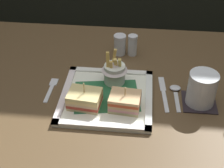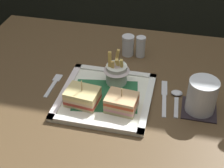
{
  "view_description": "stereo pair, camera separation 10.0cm",
  "coord_description": "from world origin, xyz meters",
  "px_view_note": "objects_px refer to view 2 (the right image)",
  "views": [
    {
      "loc": [
        0.07,
        -0.82,
        1.43
      ],
      "look_at": [
        -0.01,
        -0.02,
        0.82
      ],
      "focal_mm": 53.42,
      "sensor_mm": 36.0,
      "label": 1
    },
    {
      "loc": [
        0.17,
        -0.8,
        1.43
      ],
      "look_at": [
        -0.01,
        -0.02,
        0.82
      ],
      "focal_mm": 53.42,
      "sensor_mm": 36.0,
      "label": 2
    }
  ],
  "objects_px": {
    "square_plate": "(106,96)",
    "spoon": "(177,96)",
    "salt_shaker": "(128,47)",
    "knife": "(164,96)",
    "fork": "(54,84)",
    "dining_table": "(118,117)",
    "water_glass": "(202,97)",
    "sandwich_half_left": "(82,97)",
    "fries_cup": "(116,71)",
    "sandwich_half_right": "(122,102)",
    "pepper_shaker": "(141,48)"
  },
  "relations": [
    {
      "from": "salt_shaker",
      "to": "square_plate",
      "type": "bearing_deg",
      "value": -94.03
    },
    {
      "from": "fork",
      "to": "knife",
      "type": "relative_size",
      "value": 0.7
    },
    {
      "from": "fork",
      "to": "knife",
      "type": "xyz_separation_m",
      "value": [
        0.35,
        0.02,
        0.0
      ]
    },
    {
      "from": "dining_table",
      "to": "square_plate",
      "type": "distance_m",
      "value": 0.13
    },
    {
      "from": "fries_cup",
      "to": "dining_table",
      "type": "bearing_deg",
      "value": -67.56
    },
    {
      "from": "knife",
      "to": "fries_cup",
      "type": "bearing_deg",
      "value": 170.74
    },
    {
      "from": "sandwich_half_left",
      "to": "spoon",
      "type": "xyz_separation_m",
      "value": [
        0.27,
        0.1,
        -0.03
      ]
    },
    {
      "from": "square_plate",
      "to": "fork",
      "type": "relative_size",
      "value": 2.27
    },
    {
      "from": "fork",
      "to": "pepper_shaker",
      "type": "distance_m",
      "value": 0.34
    },
    {
      "from": "square_plate",
      "to": "sandwich_half_right",
      "type": "relative_size",
      "value": 2.96
    },
    {
      "from": "square_plate",
      "to": "fork",
      "type": "xyz_separation_m",
      "value": [
        -0.18,
        0.03,
        -0.0
      ]
    },
    {
      "from": "water_glass",
      "to": "knife",
      "type": "relative_size",
      "value": 0.58
    },
    {
      "from": "water_glass",
      "to": "pepper_shaker",
      "type": "distance_m",
      "value": 0.33
    },
    {
      "from": "fries_cup",
      "to": "sandwich_half_left",
      "type": "bearing_deg",
      "value": -122.25
    },
    {
      "from": "sandwich_half_right",
      "to": "fork",
      "type": "height_order",
      "value": "sandwich_half_right"
    },
    {
      "from": "dining_table",
      "to": "fork",
      "type": "xyz_separation_m",
      "value": [
        -0.21,
        -0.01,
        0.12
      ]
    },
    {
      "from": "knife",
      "to": "square_plate",
      "type": "bearing_deg",
      "value": -164.83
    },
    {
      "from": "water_glass",
      "to": "fork",
      "type": "relative_size",
      "value": 0.83
    },
    {
      "from": "sandwich_half_right",
      "to": "water_glass",
      "type": "distance_m",
      "value": 0.23
    },
    {
      "from": "square_plate",
      "to": "pepper_shaker",
      "type": "relative_size",
      "value": 3.57
    },
    {
      "from": "knife",
      "to": "water_glass",
      "type": "bearing_deg",
      "value": -19.85
    },
    {
      "from": "sandwich_half_right",
      "to": "water_glass",
      "type": "xyz_separation_m",
      "value": [
        0.22,
        0.06,
        0.01
      ]
    },
    {
      "from": "dining_table",
      "to": "salt_shaker",
      "type": "distance_m",
      "value": 0.26
    },
    {
      "from": "dining_table",
      "to": "spoon",
      "type": "distance_m",
      "value": 0.22
    },
    {
      "from": "water_glass",
      "to": "knife",
      "type": "height_order",
      "value": "water_glass"
    },
    {
      "from": "square_plate",
      "to": "fries_cup",
      "type": "bearing_deg",
      "value": 76.73
    },
    {
      "from": "sandwich_half_right",
      "to": "salt_shaker",
      "type": "xyz_separation_m",
      "value": [
        -0.04,
        0.31,
        -0.0
      ]
    },
    {
      "from": "sandwich_half_right",
      "to": "spoon",
      "type": "distance_m",
      "value": 0.18
    },
    {
      "from": "dining_table",
      "to": "water_glass",
      "type": "distance_m",
      "value": 0.3
    },
    {
      "from": "spoon",
      "to": "pepper_shaker",
      "type": "distance_m",
      "value": 0.26
    },
    {
      "from": "fries_cup",
      "to": "spoon",
      "type": "xyz_separation_m",
      "value": [
        0.19,
        -0.02,
        -0.05
      ]
    },
    {
      "from": "fries_cup",
      "to": "fork",
      "type": "xyz_separation_m",
      "value": [
        -0.2,
        -0.04,
        -0.05
      ]
    },
    {
      "from": "sandwich_half_right",
      "to": "pepper_shaker",
      "type": "height_order",
      "value": "sandwich_half_right"
    },
    {
      "from": "sandwich_half_right",
      "to": "spoon",
      "type": "height_order",
      "value": "sandwich_half_right"
    },
    {
      "from": "spoon",
      "to": "salt_shaker",
      "type": "bearing_deg",
      "value": 132.72
    },
    {
      "from": "sandwich_half_left",
      "to": "water_glass",
      "type": "relative_size",
      "value": 1.0
    },
    {
      "from": "sandwich_half_left",
      "to": "fork",
      "type": "xyz_separation_m",
      "value": [
        -0.12,
        0.08,
        -0.03
      ]
    },
    {
      "from": "sandwich_half_left",
      "to": "sandwich_half_right",
      "type": "height_order",
      "value": "sandwich_half_left"
    },
    {
      "from": "fork",
      "to": "salt_shaker",
      "type": "xyz_separation_m",
      "value": [
        0.2,
        0.23,
        0.03
      ]
    },
    {
      "from": "square_plate",
      "to": "spoon",
      "type": "bearing_deg",
      "value": 13.62
    },
    {
      "from": "water_glass",
      "to": "spoon",
      "type": "height_order",
      "value": "water_glass"
    },
    {
      "from": "salt_shaker",
      "to": "dining_table",
      "type": "bearing_deg",
      "value": -87.28
    },
    {
      "from": "sandwich_half_left",
      "to": "fries_cup",
      "type": "xyz_separation_m",
      "value": [
        0.08,
        0.12,
        0.02
      ]
    },
    {
      "from": "dining_table",
      "to": "salt_shaker",
      "type": "xyz_separation_m",
      "value": [
        -0.01,
        0.21,
        0.15
      ]
    },
    {
      "from": "dining_table",
      "to": "square_plate",
      "type": "relative_size",
      "value": 4.16
    },
    {
      "from": "dining_table",
      "to": "fries_cup",
      "type": "bearing_deg",
      "value": 112.44
    },
    {
      "from": "knife",
      "to": "sandwich_half_right",
      "type": "bearing_deg",
      "value": -140.75
    },
    {
      "from": "sandwich_half_right",
      "to": "dining_table",
      "type": "bearing_deg",
      "value": 107.98
    },
    {
      "from": "salt_shaker",
      "to": "knife",
      "type": "bearing_deg",
      "value": -53.84
    },
    {
      "from": "dining_table",
      "to": "pepper_shaker",
      "type": "height_order",
      "value": "pepper_shaker"
    }
  ]
}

